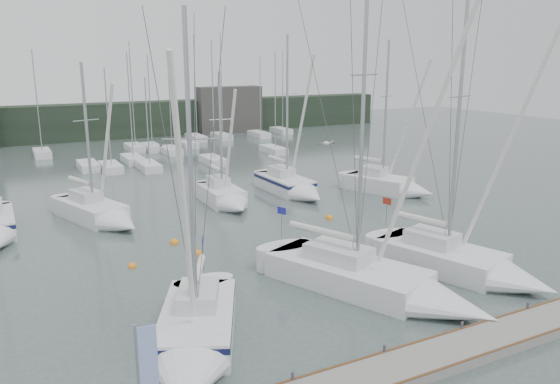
{
  "coord_description": "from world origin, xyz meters",
  "views": [
    {
      "loc": [
        -14.19,
        -18.81,
        11.32
      ],
      "look_at": [
        -1.78,
        5.0,
        4.69
      ],
      "focal_mm": 35.0,
      "sensor_mm": 36.0,
      "label": 1
    }
  ],
  "objects_px": {
    "sailboat_near_left": "(194,343)",
    "buoy_c": "(132,267)",
    "sailboat_mid_d": "(294,187)",
    "buoy_d": "(174,243)",
    "sailboat_mid_c": "(227,199)",
    "buoy_b": "(329,218)",
    "sailboat_near_right": "(475,268)",
    "sailboat_mid_e": "(394,186)",
    "dock_banner": "(145,377)",
    "sailboat_mid_b": "(103,215)",
    "buoy_a": "(198,254)",
    "sailboat_near_center": "(393,288)"
  },
  "relations": [
    {
      "from": "buoy_d",
      "to": "sailboat_mid_c",
      "type": "bearing_deg",
      "value": 46.52
    },
    {
      "from": "dock_banner",
      "to": "sailboat_mid_b",
      "type": "bearing_deg",
      "value": 86.97
    },
    {
      "from": "dock_banner",
      "to": "buoy_a",
      "type": "bearing_deg",
      "value": 70.32
    },
    {
      "from": "sailboat_mid_d",
      "to": "sailboat_near_left",
      "type": "bearing_deg",
      "value": -129.14
    },
    {
      "from": "sailboat_near_left",
      "to": "buoy_a",
      "type": "distance_m",
      "value": 11.54
    },
    {
      "from": "buoy_b",
      "to": "buoy_d",
      "type": "relative_size",
      "value": 0.96
    },
    {
      "from": "sailboat_near_right",
      "to": "sailboat_mid_c",
      "type": "distance_m",
      "value": 20.3
    },
    {
      "from": "sailboat_mid_d",
      "to": "buoy_d",
      "type": "relative_size",
      "value": 24.02
    },
    {
      "from": "sailboat_near_center",
      "to": "buoy_a",
      "type": "xyz_separation_m",
      "value": [
        -6.26,
        10.27,
        -0.6
      ]
    },
    {
      "from": "sailboat_near_left",
      "to": "dock_banner",
      "type": "distance_m",
      "value": 6.08
    },
    {
      "from": "buoy_a",
      "to": "buoy_d",
      "type": "distance_m",
      "value": 2.64
    },
    {
      "from": "sailboat_near_center",
      "to": "sailboat_mid_b",
      "type": "height_order",
      "value": "sailboat_near_center"
    },
    {
      "from": "sailboat_near_center",
      "to": "buoy_c",
      "type": "distance_m",
      "value": 14.28
    },
    {
      "from": "sailboat_mid_d",
      "to": "buoy_b",
      "type": "xyz_separation_m",
      "value": [
        -1.08,
        -7.29,
        -0.65
      ]
    },
    {
      "from": "sailboat_near_right",
      "to": "buoy_b",
      "type": "bearing_deg",
      "value": 75.79
    },
    {
      "from": "sailboat_near_right",
      "to": "sailboat_near_left",
      "type": "bearing_deg",
      "value": 164.33
    },
    {
      "from": "buoy_a",
      "to": "buoy_c",
      "type": "height_order",
      "value": "buoy_a"
    },
    {
      "from": "sailboat_near_center",
      "to": "buoy_d",
      "type": "height_order",
      "value": "sailboat_near_center"
    },
    {
      "from": "sailboat_mid_d",
      "to": "buoy_a",
      "type": "bearing_deg",
      "value": -142.09
    },
    {
      "from": "sailboat_mid_b",
      "to": "buoy_d",
      "type": "relative_size",
      "value": 20.32
    },
    {
      "from": "buoy_b",
      "to": "buoy_d",
      "type": "distance_m",
      "value": 11.54
    },
    {
      "from": "sailboat_mid_c",
      "to": "sailboat_mid_e",
      "type": "distance_m",
      "value": 14.47
    },
    {
      "from": "sailboat_mid_b",
      "to": "buoy_d",
      "type": "bearing_deg",
      "value": -82.82
    },
    {
      "from": "dock_banner",
      "to": "buoy_c",
      "type": "bearing_deg",
      "value": 83.1
    },
    {
      "from": "buoy_d",
      "to": "sailboat_mid_d",
      "type": "bearing_deg",
      "value": 30.2
    },
    {
      "from": "sailboat_mid_b",
      "to": "sailboat_mid_d",
      "type": "relative_size",
      "value": 0.85
    },
    {
      "from": "sailboat_near_center",
      "to": "sailboat_mid_c",
      "type": "bearing_deg",
      "value": 68.82
    },
    {
      "from": "sailboat_near_left",
      "to": "dock_banner",
      "type": "height_order",
      "value": "sailboat_near_left"
    },
    {
      "from": "sailboat_near_center",
      "to": "sailboat_mid_e",
      "type": "xyz_separation_m",
      "value": [
        13.51,
        16.62,
        0.04
      ]
    },
    {
      "from": "buoy_b",
      "to": "dock_banner",
      "type": "distance_m",
      "value": 25.66
    },
    {
      "from": "buoy_d",
      "to": "buoy_b",
      "type": "bearing_deg",
      "value": 0.3
    },
    {
      "from": "sailboat_mid_d",
      "to": "dock_banner",
      "type": "height_order",
      "value": "sailboat_mid_d"
    },
    {
      "from": "sailboat_mid_e",
      "to": "sailboat_mid_d",
      "type": "bearing_deg",
      "value": 132.25
    },
    {
      "from": "buoy_b",
      "to": "sailboat_near_center",
      "type": "bearing_deg",
      "value": -109.76
    },
    {
      "from": "sailboat_near_left",
      "to": "sailboat_mid_e",
      "type": "relative_size",
      "value": 1.04
    },
    {
      "from": "sailboat_near_left",
      "to": "buoy_a",
      "type": "height_order",
      "value": "sailboat_near_left"
    },
    {
      "from": "sailboat_near_right",
      "to": "buoy_d",
      "type": "relative_size",
      "value": 27.19
    },
    {
      "from": "sailboat_mid_d",
      "to": "sailboat_mid_e",
      "type": "relative_size",
      "value": 1.03
    },
    {
      "from": "sailboat_near_right",
      "to": "sailboat_mid_e",
      "type": "distance_m",
      "value": 18.43
    },
    {
      "from": "sailboat_mid_d",
      "to": "sailboat_mid_e",
      "type": "xyz_separation_m",
      "value": [
        7.8,
        -3.56,
        -0.01
      ]
    },
    {
      "from": "sailboat_near_left",
      "to": "sailboat_mid_e",
      "type": "xyz_separation_m",
      "value": [
        23.68,
        17.18,
        0.04
      ]
    },
    {
      "from": "sailboat_near_right",
      "to": "sailboat_mid_d",
      "type": "xyz_separation_m",
      "value": [
        0.25,
        20.14,
        0.05
      ]
    },
    {
      "from": "sailboat_mid_e",
      "to": "dock_banner",
      "type": "distance_m",
      "value": 34.64
    },
    {
      "from": "sailboat_mid_e",
      "to": "dock_banner",
      "type": "bearing_deg",
      "value": -163.61
    },
    {
      "from": "sailboat_near_left",
      "to": "sailboat_near_right",
      "type": "distance_m",
      "value": 15.64
    },
    {
      "from": "sailboat_near_right",
      "to": "buoy_d",
      "type": "bearing_deg",
      "value": 116.15
    },
    {
      "from": "sailboat_mid_c",
      "to": "buoy_c",
      "type": "bearing_deg",
      "value": -134.22
    },
    {
      "from": "sailboat_near_center",
      "to": "buoy_b",
      "type": "distance_m",
      "value": 13.71
    },
    {
      "from": "buoy_a",
      "to": "buoy_d",
      "type": "bearing_deg",
      "value": 104.34
    },
    {
      "from": "sailboat_near_left",
      "to": "buoy_c",
      "type": "relative_size",
      "value": 28.89
    }
  ]
}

